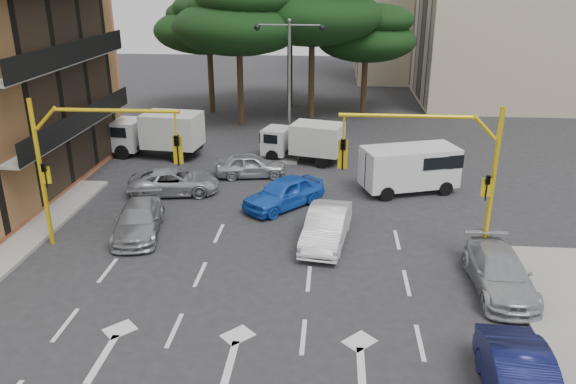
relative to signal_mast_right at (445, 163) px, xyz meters
name	(u,v)px	position (x,y,z in m)	size (l,w,h in m)	color
ground	(254,276)	(-6.80, -1.99, -3.88)	(120.00, 120.00, 0.00)	#28282B
median_strip	(289,148)	(-6.80, 14.01, -3.81)	(1.40, 6.00, 0.15)	gray
pine_left_near	(239,17)	(-10.75, 19.96, 3.72)	(9.15, 9.15, 10.23)	#382616
pine_center	(313,5)	(-5.75, 21.96, 4.41)	(9.98, 9.98, 11.16)	#382616
pine_left_far	(209,22)	(-13.75, 23.96, 3.03)	(8.32, 8.32, 9.30)	#382616
pine_right	(367,33)	(-1.75, 23.96, 2.33)	(7.49, 7.49, 8.37)	#382616
pine_back	(291,11)	(-7.75, 26.96, 3.72)	(9.15, 9.15, 10.23)	#382616
signal_mast_right	(445,163)	(0.00, 0.00, 0.00)	(5.79, 0.37, 6.00)	yellow
signal_mast_left	(83,154)	(-13.61, 0.00, 0.00)	(5.79, 0.37, 6.00)	yellow
street_lamp_center	(289,62)	(-6.80, 14.01, 1.54)	(4.16, 0.36, 7.77)	slate
car_white_hatch	(326,226)	(-4.24, 1.01, -3.16)	(1.54, 4.42, 1.46)	silver
car_blue_compact	(284,193)	(-6.30, 4.66, -3.16)	(1.70, 4.23, 1.44)	blue
car_silver_wagon	(139,220)	(-12.15, 1.23, -3.24)	(1.80, 4.42, 1.28)	#919398
car_silver_cross_a	(174,182)	(-11.92, 5.96, -3.27)	(2.05, 4.44, 1.23)	#AAABB2
car_silver_cross_b	(251,165)	(-8.48, 8.78, -3.23)	(1.54, 3.82, 1.30)	#ABADB3
car_silver_parked	(500,273)	(1.81, -2.17, -3.22)	(1.86, 4.58, 1.33)	#A6A9AE
van_white	(409,169)	(-0.22, 7.27, -2.71)	(2.12, 4.68, 2.34)	silver
box_truck_a	(157,135)	(-14.59, 12.01, -2.54)	(2.30, 5.46, 2.69)	silver
box_truck_b	(303,142)	(-5.80, 11.75, -2.72)	(1.98, 4.72, 2.32)	silver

